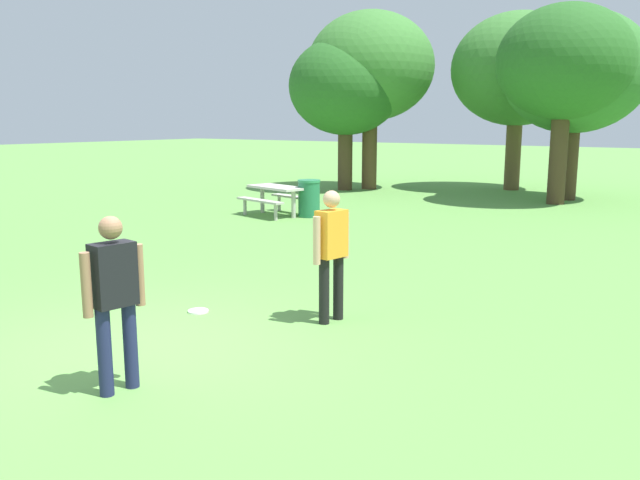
{
  "coord_description": "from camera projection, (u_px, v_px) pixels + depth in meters",
  "views": [
    {
      "loc": [
        5.44,
        -4.45,
        2.47
      ],
      "look_at": [
        0.91,
        2.04,
        1.0
      ],
      "focal_mm": 36.23,
      "sensor_mm": 36.0,
      "label": 1
    }
  ],
  "objects": [
    {
      "name": "ground_plane",
      "position": [
        147.0,
        348.0,
        7.1
      ],
      "size": [
        120.0,
        120.0,
        0.0
      ],
      "primitive_type": "plane",
      "color": "#609947"
    },
    {
      "name": "person_thrower",
      "position": [
        331.0,
        247.0,
        7.89
      ],
      "size": [
        0.27,
        0.6,
        1.64
      ],
      "color": "black",
      "rests_on": "ground"
    },
    {
      "name": "person_catcher",
      "position": [
        114.0,
        293.0,
        5.81
      ],
      "size": [
        0.27,
        0.6,
        1.64
      ],
      "color": "#1E234C",
      "rests_on": "ground"
    },
    {
      "name": "frisbee",
      "position": [
        198.0,
        311.0,
        8.44
      ],
      "size": [
        0.27,
        0.27,
        0.03
      ],
      "primitive_type": "cylinder",
      "color": "white",
      "rests_on": "ground"
    },
    {
      "name": "picnic_table_near",
      "position": [
        277.0,
        194.0,
        16.95
      ],
      "size": [
        1.98,
        1.77,
        0.77
      ],
      "color": "beige",
      "rests_on": "ground"
    },
    {
      "name": "trash_can_beside_table",
      "position": [
        309.0,
        198.0,
        16.72
      ],
      "size": [
        0.59,
        0.59,
        0.96
      ],
      "color": "#237047",
      "rests_on": "ground"
    },
    {
      "name": "tree_tall_left",
      "position": [
        346.0,
        87.0,
        22.61
      ],
      "size": [
        4.0,
        4.0,
        5.35
      ],
      "color": "#4C3823",
      "rests_on": "ground"
    },
    {
      "name": "tree_broad_center",
      "position": [
        371.0,
        67.0,
        22.85
      ],
      "size": [
        4.5,
        4.5,
        6.27
      ],
      "color": "brown",
      "rests_on": "ground"
    },
    {
      "name": "tree_far_right",
      "position": [
        518.0,
        70.0,
        22.57
      ],
      "size": [
        4.61,
        4.61,
        6.19
      ],
      "color": "brown",
      "rests_on": "ground"
    },
    {
      "name": "tree_slender_mid",
      "position": [
        564.0,
        64.0,
        18.64
      ],
      "size": [
        3.89,
        3.89,
        5.78
      ],
      "color": "#4C3823",
      "rests_on": "ground"
    },
    {
      "name": "tree_back_left",
      "position": [
        575.0,
        73.0,
        19.69
      ],
      "size": [
        4.38,
        4.38,
        5.8
      ],
      "color": "#4C3823",
      "rests_on": "ground"
    }
  ]
}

